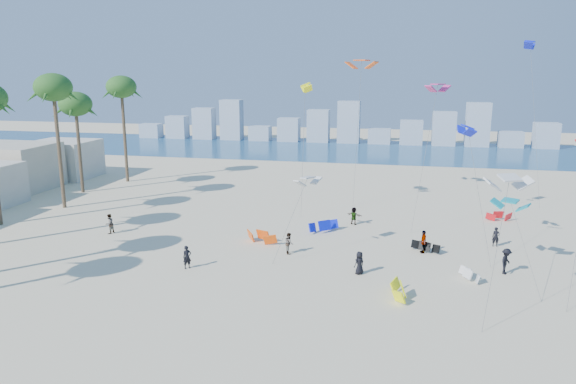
# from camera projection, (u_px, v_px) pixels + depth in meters

# --- Properties ---
(ground) EXTENTS (220.00, 220.00, 0.00)m
(ground) POSITION_uv_depth(u_px,v_px,m) (176.00, 329.00, 29.69)
(ground) COLOR beige
(ground) RESTS_ON ground
(ocean) EXTENTS (220.00, 220.00, 0.00)m
(ocean) POSITION_uv_depth(u_px,v_px,m) (335.00, 149.00, 98.31)
(ocean) COLOR navy
(ocean) RESTS_ON ground
(kitesurfer_near) EXTENTS (0.74, 0.73, 1.72)m
(kitesurfer_near) POSITION_uv_depth(u_px,v_px,m) (187.00, 257.00, 38.69)
(kitesurfer_near) COLOR black
(kitesurfer_near) RESTS_ON ground
(kitesurfer_mid) EXTENTS (0.89, 0.99, 1.69)m
(kitesurfer_mid) POSITION_uv_depth(u_px,v_px,m) (289.00, 243.00, 41.94)
(kitesurfer_mid) COLOR gray
(kitesurfer_mid) RESTS_ON ground
(kitesurfers_far) EXTENTS (33.90, 13.60, 1.89)m
(kitesurfers_far) POSITION_uv_depth(u_px,v_px,m) (363.00, 239.00, 42.94)
(kitesurfers_far) COLOR black
(kitesurfers_far) RESTS_ON ground
(grounded_kites) EXTENTS (23.85, 22.77, 0.99)m
(grounded_kites) POSITION_uv_depth(u_px,v_px,m) (373.00, 243.00, 43.34)
(grounded_kites) COLOR #FF530D
(grounded_kites) RESTS_ON ground
(flying_kites) EXTENTS (30.64, 37.33, 17.97)m
(flying_kites) POSITION_uv_depth(u_px,v_px,m) (454.00, 101.00, 45.69)
(flying_kites) COLOR silver
(flying_kites) RESTS_ON ground
(palm_row) EXTENTS (9.50, 44.80, 14.03)m
(palm_row) POSITION_uv_depth(u_px,v_px,m) (7.00, 102.00, 47.18)
(palm_row) COLOR brown
(palm_row) RESTS_ON ground
(distant_skyline) EXTENTS (85.00, 3.00, 8.40)m
(distant_skyline) POSITION_uv_depth(u_px,v_px,m) (336.00, 127.00, 107.40)
(distant_skyline) COLOR #9EADBF
(distant_skyline) RESTS_ON ground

